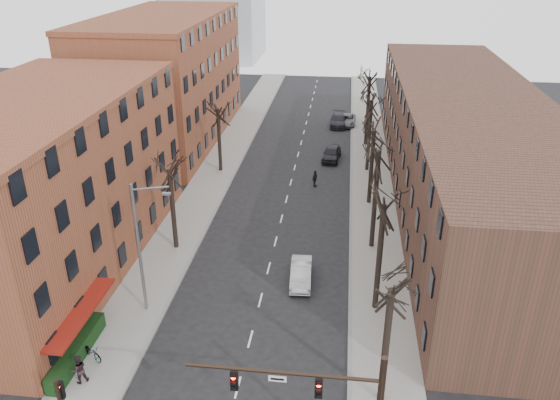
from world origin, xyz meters
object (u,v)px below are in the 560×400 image
(silver_sedan, at_px, (301,273))
(parked_car_mid, at_px, (338,120))
(bicycle, at_px, (91,351))
(parked_car_near, at_px, (332,153))

(silver_sedan, distance_m, parked_car_mid, 36.74)
(parked_car_mid, height_order, bicycle, parked_car_mid)
(parked_car_near, height_order, parked_car_mid, parked_car_near)
(parked_car_mid, bearing_deg, parked_car_near, -90.57)
(parked_car_mid, bearing_deg, bicycle, -104.24)
(parked_car_near, height_order, bicycle, parked_car_near)
(silver_sedan, xyz_separation_m, parked_car_near, (1.29, 24.22, 0.07))
(parked_car_near, relative_size, parked_car_mid, 0.88)
(bicycle, bearing_deg, parked_car_near, 8.47)
(silver_sedan, distance_m, bicycle, 14.67)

